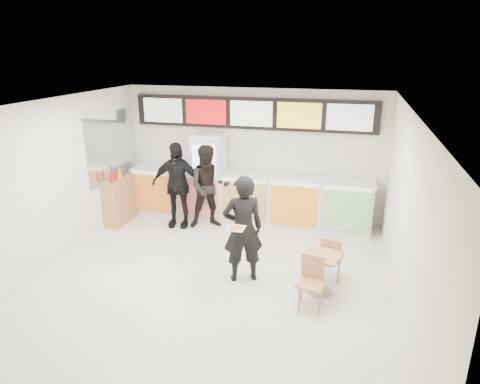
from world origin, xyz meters
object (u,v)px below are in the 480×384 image
(customer_main, at_px, (243,229))
(condiment_ledge, at_px, (119,201))
(drinks_fridge, at_px, (209,176))
(service_counter, at_px, (248,197))
(customer_mid, at_px, (177,185))
(customer_left, at_px, (209,187))
(cafe_table, at_px, (322,266))

(customer_main, xyz_separation_m, condiment_ledge, (-3.37, 1.76, -0.42))
(condiment_ledge, bearing_deg, drinks_fridge, 24.38)
(service_counter, xyz_separation_m, customer_mid, (-1.46, -0.67, 0.39))
(service_counter, relative_size, customer_mid, 2.89)
(condiment_ledge, bearing_deg, customer_mid, 7.05)
(customer_left, height_order, condiment_ledge, customer_left)
(customer_left, bearing_deg, service_counter, 11.77)
(drinks_fridge, xyz_separation_m, customer_main, (1.49, -2.62, -0.06))
(customer_mid, xyz_separation_m, cafe_table, (3.35, -2.03, -0.48))
(customer_main, relative_size, customer_mid, 0.98)
(customer_mid, relative_size, cafe_table, 1.33)
(drinks_fridge, distance_m, customer_mid, 0.86)
(service_counter, distance_m, customer_main, 2.69)
(drinks_fridge, distance_m, customer_main, 3.01)
(customer_left, height_order, cafe_table, customer_left)
(service_counter, relative_size, drinks_fridge, 2.78)
(customer_left, bearing_deg, condiment_ledge, 164.12)
(customer_left, distance_m, condiment_ledge, 2.13)
(drinks_fridge, xyz_separation_m, customer_mid, (-0.52, -0.69, -0.04))
(customer_main, bearing_deg, cafe_table, 151.28)
(customer_main, height_order, customer_mid, customer_mid)
(customer_left, bearing_deg, customer_main, -81.65)
(cafe_table, height_order, condiment_ledge, condiment_ledge)
(service_counter, bearing_deg, cafe_table, -54.89)
(drinks_fridge, bearing_deg, customer_mid, -127.31)
(service_counter, bearing_deg, customer_main, -78.01)
(customer_left, height_order, customer_mid, customer_mid)
(drinks_fridge, distance_m, customer_left, 0.59)
(cafe_table, bearing_deg, condiment_ledge, 171.62)
(customer_left, bearing_deg, customer_mid, 166.21)
(service_counter, xyz_separation_m, customer_left, (-0.75, -0.54, 0.36))
(service_counter, distance_m, customer_left, 0.99)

